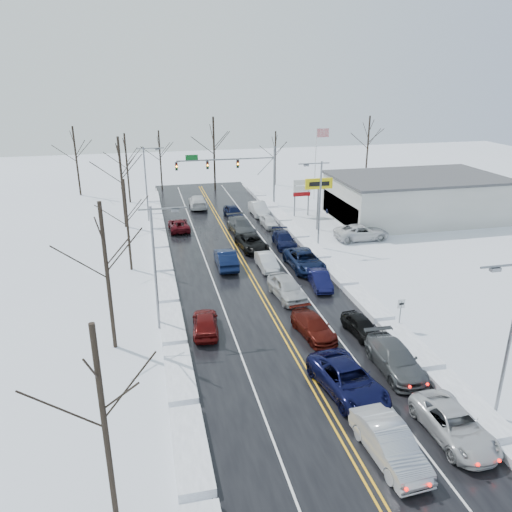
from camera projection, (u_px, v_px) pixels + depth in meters
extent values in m
plane|color=silver|center=(261.00, 294.00, 41.29)|extent=(160.00, 160.00, 0.00)
cube|color=black|center=(256.00, 284.00, 43.12)|extent=(14.00, 84.00, 0.01)
cube|color=white|center=(167.00, 293.00, 41.53)|extent=(1.67, 72.00, 0.49)
cube|color=white|center=(338.00, 277.00, 44.71)|extent=(1.67, 72.00, 0.49)
cylinder|color=slate|center=(274.00, 176.00, 67.25)|extent=(0.24, 0.24, 8.00)
cylinder|color=slate|center=(226.00, 159.00, 65.02)|extent=(13.00, 0.18, 0.18)
cylinder|color=slate|center=(266.00, 166.00, 66.51)|extent=(2.33, 0.10, 2.33)
cube|color=#0C591E|center=(192.00, 158.00, 63.93)|extent=(1.60, 0.08, 0.70)
cube|color=black|center=(238.00, 164.00, 65.56)|extent=(0.32, 0.25, 1.05)
sphere|color=#3F0705|center=(238.00, 162.00, 65.31)|extent=(0.20, 0.20, 0.20)
sphere|color=orange|center=(238.00, 164.00, 65.41)|extent=(0.22, 0.22, 0.22)
sphere|color=black|center=(238.00, 166.00, 65.52)|extent=(0.20, 0.20, 0.20)
cube|color=black|center=(207.00, 165.00, 64.72)|extent=(0.32, 0.25, 1.05)
sphere|color=#3F0705|center=(208.00, 163.00, 64.47)|extent=(0.20, 0.20, 0.20)
sphere|color=orange|center=(208.00, 165.00, 64.57)|extent=(0.22, 0.22, 0.22)
sphere|color=black|center=(208.00, 168.00, 64.68)|extent=(0.20, 0.20, 0.20)
cube|color=black|center=(176.00, 166.00, 63.88)|extent=(0.32, 0.25, 1.05)
sphere|color=#3F0705|center=(176.00, 164.00, 63.63)|extent=(0.20, 0.20, 0.20)
sphere|color=orange|center=(177.00, 167.00, 63.73)|extent=(0.22, 0.22, 0.22)
sphere|color=black|center=(177.00, 169.00, 63.84)|extent=(0.20, 0.20, 0.20)
cylinder|color=slate|center=(318.00, 206.00, 57.13)|extent=(0.20, 0.20, 5.60)
cube|color=yellow|center=(319.00, 184.00, 56.22)|extent=(3.20, 0.30, 1.20)
cube|color=black|center=(319.00, 184.00, 56.07)|extent=(2.40, 0.04, 0.50)
cylinder|color=slate|center=(295.00, 201.00, 62.70)|extent=(0.16, 0.16, 4.00)
cylinder|color=slate|center=(308.00, 200.00, 63.08)|extent=(0.16, 0.16, 4.00)
cube|color=white|center=(302.00, 182.00, 62.09)|extent=(2.20, 0.22, 0.70)
cube|color=white|center=(302.00, 189.00, 62.37)|extent=(2.20, 0.22, 0.70)
cube|color=maroon|center=(302.00, 194.00, 62.61)|extent=(2.20, 0.22, 0.50)
cylinder|color=slate|center=(400.00, 315.00, 35.32)|extent=(0.08, 0.08, 2.20)
cube|color=white|center=(401.00, 304.00, 35.01)|extent=(0.55, 0.05, 0.70)
cube|color=black|center=(402.00, 304.00, 34.97)|extent=(0.35, 0.02, 0.15)
cylinder|color=silver|center=(315.00, 164.00, 70.09)|extent=(0.14, 0.14, 10.00)
cube|color=beige|center=(415.00, 198.00, 61.89)|extent=(20.00, 12.00, 5.00)
cube|color=#262628|center=(340.00, 210.00, 60.12)|extent=(0.10, 11.00, 2.80)
cube|color=#3F3F42|center=(418.00, 177.00, 60.97)|extent=(20.40, 12.40, 0.30)
cylinder|color=slate|center=(509.00, 343.00, 25.06)|extent=(0.18, 0.18, 9.00)
cylinder|color=slate|center=(511.00, 265.00, 23.39)|extent=(3.20, 0.12, 0.12)
cube|color=slate|center=(495.00, 269.00, 23.28)|extent=(0.50, 0.25, 0.18)
cylinder|color=slate|center=(320.00, 206.00, 50.64)|extent=(0.18, 0.18, 9.00)
cylinder|color=slate|center=(314.00, 163.00, 48.97)|extent=(3.20, 0.12, 0.12)
cube|color=slate|center=(306.00, 165.00, 48.85)|extent=(0.50, 0.25, 0.18)
cylinder|color=slate|center=(155.00, 270.00, 34.29)|extent=(0.18, 0.18, 9.00)
cylinder|color=slate|center=(163.00, 209.00, 32.95)|extent=(3.20, 0.12, 0.12)
cube|color=slate|center=(175.00, 210.00, 33.17)|extent=(0.50, 0.25, 0.18)
cylinder|color=slate|center=(146.00, 185.00, 59.86)|extent=(0.18, 0.18, 9.00)
cylinder|color=slate|center=(150.00, 148.00, 58.53)|extent=(3.20, 0.12, 0.12)
cube|color=slate|center=(157.00, 149.00, 58.75)|extent=(0.50, 0.25, 0.18)
cylinder|color=#2D231C|center=(105.00, 427.00, 19.15)|extent=(0.24, 0.24, 9.00)
cylinder|color=#2D231C|center=(108.00, 278.00, 31.66)|extent=(0.27, 0.27, 10.00)
cylinder|color=#2D231C|center=(128.00, 226.00, 44.91)|extent=(0.23, 0.23, 8.50)
cylinder|color=#2D231C|center=(122.00, 183.00, 57.21)|extent=(0.28, 0.28, 10.50)
cylinder|color=#2D231C|center=(127.00, 169.00, 68.42)|extent=(0.25, 0.25, 9.50)
cylinder|color=#2D231C|center=(77.00, 161.00, 72.31)|extent=(0.27, 0.27, 10.00)
cylinder|color=#2D231C|center=(160.00, 161.00, 75.91)|extent=(0.24, 0.24, 9.00)
cylinder|color=#2D231C|center=(214.00, 154.00, 75.41)|extent=(0.29, 0.29, 11.00)
cylinder|color=#2D231C|center=(275.00, 158.00, 79.31)|extent=(0.23, 0.23, 8.50)
cylinder|color=#2D231C|center=(368.00, 148.00, 82.78)|extent=(0.28, 0.28, 10.50)
imported|color=#A9ABB1|center=(388.00, 458.00, 23.82)|extent=(2.10, 5.22, 1.69)
imported|color=black|center=(347.00, 392.00, 28.69)|extent=(3.55, 6.31, 1.66)
imported|color=#430E09|center=(313.00, 335.00, 34.88)|extent=(2.50, 4.92, 1.37)
imported|color=#BDBDBF|center=(287.00, 297.00, 40.69)|extent=(2.51, 5.22, 1.72)
imported|color=silver|center=(267.00, 268.00, 46.62)|extent=(1.51, 4.26, 1.40)
imported|color=black|center=(252.00, 249.00, 51.55)|extent=(2.92, 5.58, 1.50)
imported|color=#3D3F42|center=(241.00, 233.00, 56.83)|extent=(2.77, 5.97, 1.69)
imported|color=black|center=(233.00, 218.00, 62.59)|extent=(2.20, 4.68, 1.55)
imported|color=#BABABC|center=(452.00, 437.00, 25.19)|extent=(2.53, 5.34, 1.47)
imported|color=#45484B|center=(394.00, 370.00, 30.80)|extent=(2.38, 5.59, 1.61)
imported|color=black|center=(361.00, 334.00, 34.98)|extent=(1.92, 4.03, 1.33)
imported|color=black|center=(319.00, 287.00, 42.62)|extent=(1.90, 4.33, 1.38)
imported|color=black|center=(304.00, 268.00, 46.62)|extent=(2.87, 5.99, 1.65)
imported|color=black|center=(284.00, 246.00, 52.61)|extent=(2.32, 5.04, 1.43)
imported|color=silver|center=(269.00, 227.00, 59.01)|extent=(1.65, 3.92, 1.33)
imported|color=silver|center=(259.00, 215.00, 63.90)|extent=(1.85, 5.04, 1.65)
imported|color=#0B1533|center=(226.00, 267.00, 46.99)|extent=(1.92, 5.17, 1.69)
imported|color=#4B0A10|center=(179.00, 230.00, 57.73)|extent=(2.36, 4.85, 1.33)
imported|color=silver|center=(198.00, 207.00, 67.40)|extent=(2.60, 5.82, 1.66)
imported|color=#540B0B|center=(206.00, 332.00, 35.26)|extent=(2.24, 4.58, 1.51)
imported|color=silver|center=(361.00, 239.00, 54.65)|extent=(5.99, 2.77, 1.67)
imported|color=#46484B|center=(365.00, 224.00, 59.98)|extent=(2.83, 5.92, 1.66)
imported|color=black|center=(338.00, 217.00, 63.18)|extent=(2.07, 4.69, 1.57)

